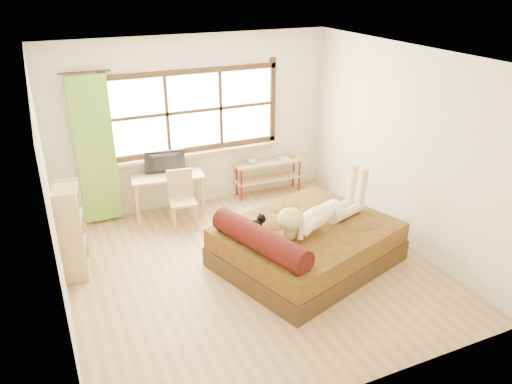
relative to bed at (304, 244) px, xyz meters
name	(u,v)px	position (x,y,z in m)	size (l,w,h in m)	color
floor	(252,268)	(-0.67, 0.17, -0.29)	(4.50, 4.50, 0.00)	#9E754C
ceiling	(251,56)	(-0.67, 0.17, 2.41)	(4.50, 4.50, 0.00)	white
wall_back	(194,123)	(-0.67, 2.42, 1.06)	(4.50, 4.50, 0.00)	silver
wall_front	(361,266)	(-0.67, -2.08, 1.06)	(4.50, 4.50, 0.00)	silver
wall_left	(51,205)	(-2.92, 0.17, 1.06)	(4.50, 4.50, 0.00)	silver
wall_right	(403,147)	(1.58, 0.17, 1.06)	(4.50, 4.50, 0.00)	silver
window	(195,114)	(-0.67, 2.39, 1.22)	(2.80, 0.16, 1.46)	#FFEDBF
curtain	(95,151)	(-2.22, 2.30, 0.86)	(0.55, 0.10, 2.20)	#498D26
bed	(304,244)	(0.00, 0.00, 0.00)	(2.57, 2.29, 0.81)	black
woman	(321,203)	(0.20, -0.03, 0.57)	(1.50, 0.43, 0.64)	beige
kitten	(253,225)	(-0.67, 0.12, 0.37)	(0.32, 0.13, 0.26)	black
desk	(168,180)	(-1.24, 2.12, 0.30)	(1.14, 0.63, 0.68)	tan
monitor	(165,163)	(-1.24, 2.17, 0.57)	(0.61, 0.08, 0.35)	black
chair	(182,195)	(-1.13, 1.75, 0.18)	(0.42, 0.42, 0.85)	tan
pipe_shelf	(269,170)	(0.55, 2.24, 0.14)	(1.18, 0.33, 0.67)	tan
cup	(252,161)	(0.24, 2.24, 0.35)	(0.14, 0.14, 0.11)	gray
book	(279,159)	(0.74, 2.24, 0.31)	(0.18, 0.24, 0.02)	gray
bookshelf	(71,231)	(-2.75, 0.98, 0.32)	(0.36, 0.55, 1.19)	tan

